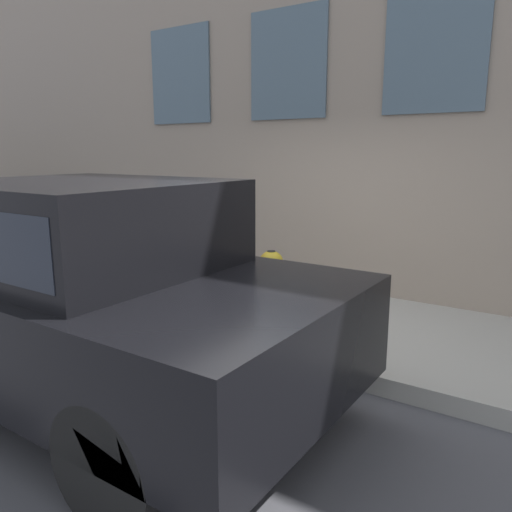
# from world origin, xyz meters

# --- Properties ---
(ground_plane) EXTENTS (80.00, 80.00, 0.00)m
(ground_plane) POSITION_xyz_m (0.00, 0.00, 0.00)
(ground_plane) COLOR #47474C
(sidewalk) EXTENTS (2.33, 60.00, 0.17)m
(sidewalk) POSITION_xyz_m (1.16, 0.00, 0.09)
(sidewalk) COLOR #9E9B93
(sidewalk) RESTS_ON ground_plane
(fire_hydrant) EXTENTS (0.33, 0.45, 0.84)m
(fire_hydrant) POSITION_xyz_m (0.51, 0.08, 0.60)
(fire_hydrant) COLOR gold
(fire_hydrant) RESTS_ON sidewalk
(person) EXTENTS (0.36, 0.24, 1.49)m
(person) POSITION_xyz_m (0.60, 0.52, 1.07)
(person) COLOR #726651
(person) RESTS_ON sidewalk
(parked_car_black_near) EXTENTS (2.08, 4.31, 1.79)m
(parked_car_black_near) POSITION_xyz_m (-1.30, 0.71, 0.99)
(parked_car_black_near) COLOR black
(parked_car_black_near) RESTS_ON ground_plane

